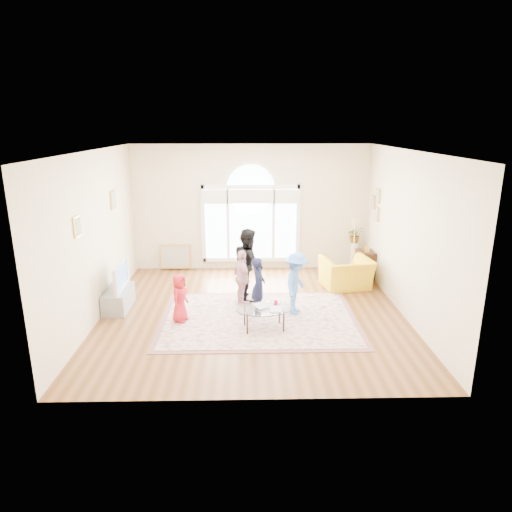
{
  "coord_description": "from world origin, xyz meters",
  "views": [
    {
      "loc": [
        -0.13,
        -8.5,
        3.67
      ],
      "look_at": [
        0.07,
        0.3,
        1.11
      ],
      "focal_mm": 32.0,
      "sensor_mm": 36.0,
      "label": 1
    }
  ],
  "objects_px": {
    "tv_console": "(119,299)",
    "television": "(117,276)",
    "area_rug": "(259,318)",
    "coffee_table": "(264,309)",
    "armchair": "(346,273)"
  },
  "relations": [
    {
      "from": "tv_console",
      "to": "coffee_table",
      "type": "xyz_separation_m",
      "value": [
        2.94,
        -1.06,
        0.19
      ]
    },
    {
      "from": "area_rug",
      "to": "coffee_table",
      "type": "height_order",
      "value": "coffee_table"
    },
    {
      "from": "tv_console",
      "to": "coffee_table",
      "type": "bearing_deg",
      "value": -19.81
    },
    {
      "from": "television",
      "to": "coffee_table",
      "type": "height_order",
      "value": "television"
    },
    {
      "from": "tv_console",
      "to": "coffee_table",
      "type": "height_order",
      "value": "coffee_table"
    },
    {
      "from": "coffee_table",
      "to": "armchair",
      "type": "distance_m",
      "value": 2.97
    },
    {
      "from": "tv_console",
      "to": "armchair",
      "type": "height_order",
      "value": "armchair"
    },
    {
      "from": "area_rug",
      "to": "television",
      "type": "xyz_separation_m",
      "value": [
        -2.86,
        0.59,
        0.69
      ]
    },
    {
      "from": "tv_console",
      "to": "armchair",
      "type": "distance_m",
      "value": 5.07
    },
    {
      "from": "tv_console",
      "to": "television",
      "type": "relative_size",
      "value": 1.02
    },
    {
      "from": "area_rug",
      "to": "coffee_table",
      "type": "relative_size",
      "value": 3.2
    },
    {
      "from": "coffee_table",
      "to": "armchair",
      "type": "relative_size",
      "value": 1.04
    },
    {
      "from": "television",
      "to": "armchair",
      "type": "height_order",
      "value": "television"
    },
    {
      "from": "tv_console",
      "to": "area_rug",
      "type": "bearing_deg",
      "value": -11.6
    },
    {
      "from": "armchair",
      "to": "area_rug",
      "type": "bearing_deg",
      "value": 29.31
    }
  ]
}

